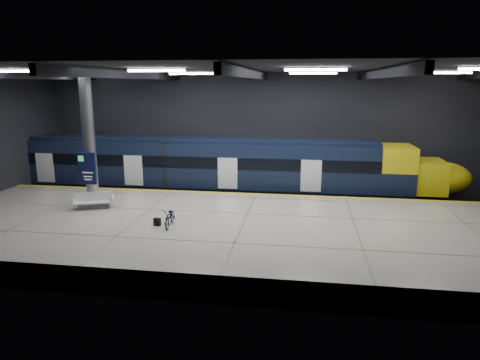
# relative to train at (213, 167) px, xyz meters

# --- Properties ---
(ground) EXTENTS (30.00, 30.00, 0.00)m
(ground) POSITION_rel_train_xyz_m (3.10, -5.50, -2.06)
(ground) COLOR black
(ground) RESTS_ON ground
(room_shell) EXTENTS (30.10, 16.10, 8.05)m
(room_shell) POSITION_rel_train_xyz_m (3.10, -5.49, 3.66)
(room_shell) COLOR black
(room_shell) RESTS_ON ground
(platform) EXTENTS (30.00, 11.00, 1.10)m
(platform) POSITION_rel_train_xyz_m (3.10, -8.00, -1.51)
(platform) COLOR beige
(platform) RESTS_ON ground
(safety_strip) EXTENTS (30.00, 0.40, 0.01)m
(safety_strip) POSITION_rel_train_xyz_m (3.10, -2.75, -0.95)
(safety_strip) COLOR gold
(safety_strip) RESTS_ON platform
(rails) EXTENTS (30.00, 1.52, 0.16)m
(rails) POSITION_rel_train_xyz_m (3.10, 0.00, -1.98)
(rails) COLOR gray
(rails) RESTS_ON ground
(train) EXTENTS (29.40, 2.84, 3.79)m
(train) POSITION_rel_train_xyz_m (0.00, 0.00, 0.00)
(train) COLOR black
(train) RESTS_ON ground
(bench) EXTENTS (2.09, 1.42, 0.85)m
(bench) POSITION_rel_train_xyz_m (-4.76, -6.76, -0.66)
(bench) COLOR #595B60
(bench) RESTS_ON platform
(bicycle) EXTENTS (0.73, 1.69, 0.86)m
(bicycle) POSITION_rel_train_xyz_m (-0.06, -8.90, -0.53)
(bicycle) COLOR #99999E
(bicycle) RESTS_ON platform
(pannier_bag) EXTENTS (0.32, 0.22, 0.35)m
(pannier_bag) POSITION_rel_train_xyz_m (-0.66, -8.90, -0.78)
(pannier_bag) COLOR black
(pannier_bag) RESTS_ON platform
(info_column) EXTENTS (0.90, 0.78, 6.90)m
(info_column) POSITION_rel_train_xyz_m (-4.90, -6.52, 2.40)
(info_column) COLOR #9EA0A5
(info_column) RESTS_ON platform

